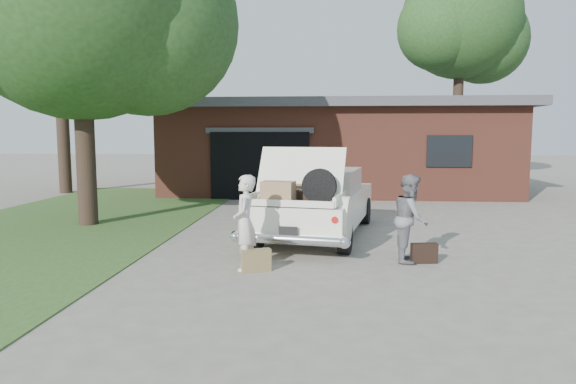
{
  "coord_description": "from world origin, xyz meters",
  "views": [
    {
      "loc": [
        0.72,
        -8.5,
        2.13
      ],
      "look_at": [
        0.0,
        0.6,
        1.1
      ],
      "focal_mm": 32.0,
      "sensor_mm": 36.0,
      "label": 1
    }
  ],
  "objects": [
    {
      "name": "house",
      "position": [
        0.98,
        11.47,
        1.67
      ],
      "size": [
        12.8,
        7.8,
        3.3
      ],
      "color": "brown",
      "rests_on": "ground"
    },
    {
      "name": "sedan",
      "position": [
        0.48,
        2.23,
        0.72
      ],
      "size": [
        2.71,
        5.11,
        1.89
      ],
      "rotation": [
        0.0,
        0.0,
        -0.18
      ],
      "color": "white",
      "rests_on": "ground"
    },
    {
      "name": "suitcase_right",
      "position": [
        2.32,
        -0.01,
        0.17
      ],
      "size": [
        0.45,
        0.2,
        0.33
      ],
      "primitive_type": "cube",
      "rotation": [
        0.0,
        0.0,
        0.15
      ],
      "color": "black",
      "rests_on": "ground"
    },
    {
      "name": "grass_strip",
      "position": [
        -5.5,
        3.0,
        0.01
      ],
      "size": [
        6.0,
        16.0,
        0.02
      ],
      "primitive_type": "cube",
      "color": "#2D4C1E",
      "rests_on": "ground"
    },
    {
      "name": "woman_right",
      "position": [
        2.1,
        0.11,
        0.74
      ],
      "size": [
        0.65,
        0.78,
        1.47
      ],
      "primitive_type": "imported",
      "rotation": [
        0.0,
        0.0,
        1.44
      ],
      "color": "slate",
      "rests_on": "ground"
    },
    {
      "name": "tree_left",
      "position": [
        -4.83,
        3.03,
        5.14
      ],
      "size": [
        6.73,
        5.85,
        8.29
      ],
      "color": "#38281E",
      "rests_on": "ground"
    },
    {
      "name": "woman_left",
      "position": [
        -0.58,
        -0.64,
        0.75
      ],
      "size": [
        0.4,
        0.57,
        1.5
      ],
      "primitive_type": "imported",
      "rotation": [
        0.0,
        0.0,
        -1.5
      ],
      "color": "beige",
      "rests_on": "ground"
    },
    {
      "name": "suitcase_left",
      "position": [
        -0.39,
        -0.76,
        0.18
      ],
      "size": [
        0.48,
        0.31,
        0.35
      ],
      "primitive_type": "cube",
      "rotation": [
        0.0,
        0.0,
        0.39
      ],
      "color": "olive",
      "rests_on": "ground"
    },
    {
      "name": "tree_right",
      "position": [
        6.52,
        15.14,
        6.81
      ],
      "size": [
        5.93,
        5.15,
        9.7
      ],
      "color": "#38281E",
      "rests_on": "ground"
    },
    {
      "name": "ground",
      "position": [
        0.0,
        0.0,
        0.0
      ],
      "size": [
        90.0,
        90.0,
        0.0
      ],
      "primitive_type": "plane",
      "color": "gray",
      "rests_on": "ground"
    }
  ]
}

